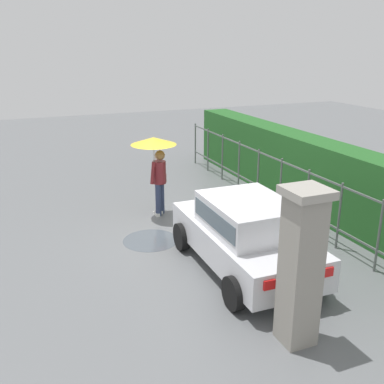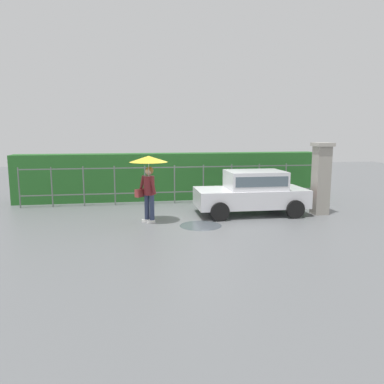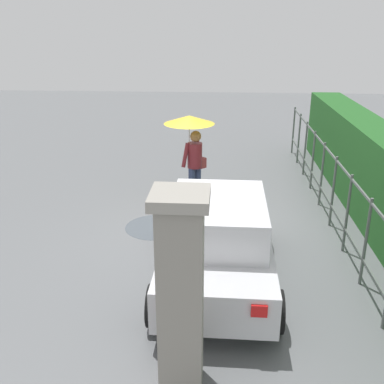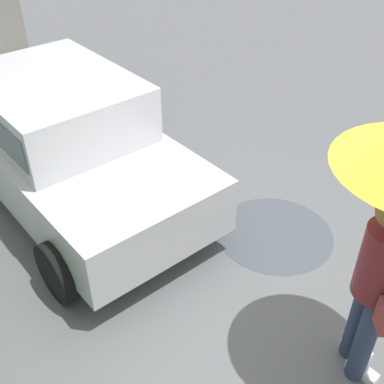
# 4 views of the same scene
# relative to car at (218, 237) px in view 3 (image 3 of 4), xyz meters

# --- Properties ---
(ground_plane) EXTENTS (40.00, 40.00, 0.00)m
(ground_plane) POSITION_rel_car_xyz_m (-1.75, -0.32, -0.80)
(ground_plane) COLOR slate
(car) EXTENTS (3.75, 1.89, 1.48)m
(car) POSITION_rel_car_xyz_m (0.00, 0.00, 0.00)
(car) COLOR silver
(car) RESTS_ON ground
(pedestrian) EXTENTS (1.15, 1.15, 2.07)m
(pedestrian) POSITION_rel_car_xyz_m (-3.52, -0.66, 0.79)
(pedestrian) COLOR #2D3856
(pedestrian) RESTS_ON ground
(gate_pillar) EXTENTS (0.60, 0.60, 2.42)m
(gate_pillar) POSITION_rel_car_xyz_m (2.28, -0.37, 0.44)
(gate_pillar) COLOR gray
(gate_pillar) RESTS_ON ground
(fence_section) EXTENTS (11.47, 0.05, 1.50)m
(fence_section) POSITION_rel_car_xyz_m (-2.37, 2.33, 0.02)
(fence_section) COLOR #59605B
(fence_section) RESTS_ON ground
(puddle_near) EXTENTS (1.26, 1.26, 0.00)m
(puddle_near) POSITION_rel_car_xyz_m (-2.03, -1.31, -0.80)
(puddle_near) COLOR #4C545B
(puddle_near) RESTS_ON ground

